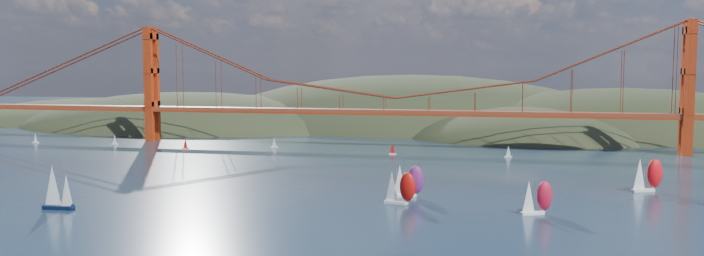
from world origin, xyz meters
name	(u,v)px	position (x,y,z in m)	size (l,w,h in m)	color
ground	(242,251)	(0.00, 0.00, 0.00)	(1200.00, 1200.00, 0.00)	black
headlands	(501,151)	(44.95, 278.29, -12.46)	(725.00, 225.00, 96.00)	black
bridge	(392,75)	(-1.75, 180.00, 32.23)	(552.00, 12.00, 55.00)	maroon
sloop_navy	(57,188)	(-60.61, 26.74, 5.48)	(8.07, 4.67, 12.42)	black
racer_0	(399,187)	(22.41, 52.62, 4.60)	(8.67, 4.58, 9.73)	silver
racer_1	(536,197)	(56.88, 48.03, 4.34)	(8.19, 5.81, 9.19)	white
racer_3	(647,174)	(88.88, 87.08, 5.06)	(9.56, 6.68, 10.71)	white
racer_rwb	(407,180)	(23.04, 62.85, 4.70)	(8.87, 4.75, 9.95)	white
distant_boat_0	(35,138)	(-168.62, 157.30, 2.41)	(3.00, 2.00, 4.70)	silver
distant_boat_1	(115,140)	(-128.12, 159.61, 2.41)	(3.00, 2.00, 4.70)	silver
distant_boat_2	(185,144)	(-88.00, 150.72, 2.41)	(3.00, 2.00, 4.70)	silver
distant_boat_3	(274,143)	(-51.93, 164.39, 2.41)	(3.00, 2.00, 4.70)	silver
distant_boat_8	(508,152)	(49.66, 154.42, 2.41)	(3.00, 2.00, 4.70)	silver
distant_boat_9	(393,149)	(3.25, 153.62, 2.41)	(3.00, 2.00, 4.70)	silver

